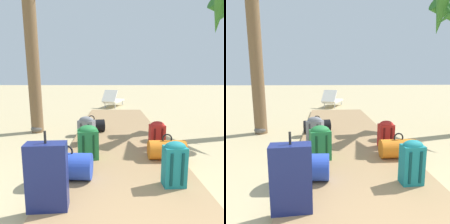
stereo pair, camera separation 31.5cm
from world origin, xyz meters
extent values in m
plane|color=tan|center=(0.00, 2.96, 0.00)|extent=(60.00, 60.00, 0.00)
cube|color=#9E7A51|center=(0.00, 3.70, 0.04)|extent=(1.94, 7.40, 0.08)
cylinder|color=#2847B7|center=(-0.74, 1.61, 0.25)|extent=(0.65, 0.37, 0.34)
torus|color=black|center=(-0.74, 1.61, 0.45)|extent=(0.16, 0.03, 0.16)
cylinder|color=black|center=(-0.66, 3.98, 0.23)|extent=(0.67, 0.40, 0.29)
torus|color=black|center=(-0.66, 3.98, 0.40)|extent=(0.17, 0.05, 0.16)
cube|color=red|center=(0.68, 2.83, 0.30)|extent=(0.29, 0.21, 0.44)
ellipsoid|color=red|center=(0.68, 2.83, 0.52)|extent=(0.27, 0.20, 0.14)
cylinder|color=#5B110F|center=(0.62, 2.73, 0.30)|extent=(0.04, 0.04, 0.35)
cylinder|color=#5B110F|center=(0.75, 2.74, 0.30)|extent=(0.04, 0.04, 0.35)
cylinder|color=orange|center=(0.72, 2.29, 0.23)|extent=(0.59, 0.31, 0.31)
torus|color=black|center=(0.72, 2.29, 0.42)|extent=(0.16, 0.03, 0.16)
cube|color=#197A7F|center=(0.60, 1.44, 0.33)|extent=(0.28, 0.20, 0.49)
ellipsoid|color=#197A7F|center=(0.60, 1.44, 0.57)|extent=(0.26, 0.19, 0.13)
cylinder|color=#0C3D3F|center=(0.53, 1.34, 0.33)|extent=(0.04, 0.04, 0.40)
cylinder|color=#0C3D3F|center=(0.67, 1.35, 0.33)|extent=(0.04, 0.04, 0.40)
cube|color=slate|center=(-0.66, 3.09, 0.31)|extent=(0.35, 0.27, 0.47)
ellipsoid|color=slate|center=(-0.66, 3.09, 0.55)|extent=(0.34, 0.25, 0.16)
cylinder|color=#3A3A3D|center=(-0.76, 3.02, 0.31)|extent=(0.04, 0.04, 0.38)
cylinder|color=#3A3A3D|center=(-0.61, 2.98, 0.31)|extent=(0.04, 0.04, 0.38)
cube|color=#237538|center=(-0.55, 2.31, 0.32)|extent=(0.37, 0.31, 0.47)
ellipsoid|color=#237538|center=(-0.55, 2.31, 0.55)|extent=(0.35, 0.29, 0.16)
cylinder|color=#113A1C|center=(-0.60, 2.17, 0.32)|extent=(0.04, 0.04, 0.38)
cylinder|color=#113A1C|center=(-0.45, 2.21, 0.32)|extent=(0.04, 0.04, 0.38)
cube|color=navy|center=(-0.80, 0.97, 0.42)|extent=(0.41, 0.21, 0.69)
cylinder|color=black|center=(-0.80, 0.97, 0.83)|extent=(0.02, 0.02, 0.12)
cone|color=#2D6B28|center=(2.30, 4.21, 2.86)|extent=(0.80, 1.34, 1.03)
cylinder|color=brown|center=(-2.06, 4.21, 2.00)|extent=(0.30, 0.43, 4.01)
cube|color=white|center=(-0.06, 8.88, 0.26)|extent=(1.03, 1.52, 0.08)
cube|color=white|center=(-0.26, 8.32, 0.54)|extent=(0.72, 0.64, 0.52)
cylinder|color=silver|center=(-0.10, 9.49, 0.11)|extent=(0.04, 0.04, 0.22)
cylinder|color=silver|center=(0.35, 9.33, 0.11)|extent=(0.04, 0.04, 0.22)
cylinder|color=silver|center=(-0.48, 8.43, 0.11)|extent=(0.04, 0.04, 0.22)
cylinder|color=silver|center=(-0.02, 8.27, 0.11)|extent=(0.04, 0.04, 0.22)
ellipsoid|color=#5B5651|center=(-2.06, 4.24, 0.09)|extent=(0.32, 0.31, 0.19)
camera|label=1|loc=(-0.16, -0.99, 1.41)|focal=34.04mm
camera|label=2|loc=(-0.48, -0.98, 1.41)|focal=34.04mm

